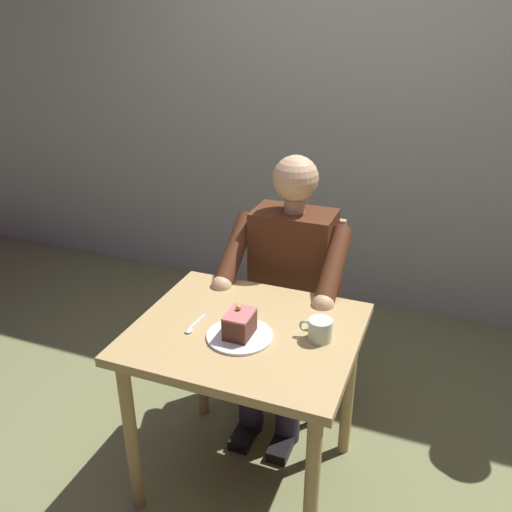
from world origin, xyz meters
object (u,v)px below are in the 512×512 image
at_px(dining_table, 246,354).
at_px(seated_person, 287,289).
at_px(dessert_spoon, 193,326).
at_px(coffee_cup, 320,329).
at_px(chair, 297,300).
at_px(cake_slice, 240,324).

xyz_separation_m(dining_table, seated_person, (0.00, -0.49, 0.02)).
bearing_deg(seated_person, dessert_spoon, 71.53).
bearing_deg(coffee_cup, chair, -67.10).
xyz_separation_m(dining_table, chair, (0.00, -0.66, -0.12)).
xyz_separation_m(dining_table, dessert_spoon, (0.18, 0.06, 0.11)).
bearing_deg(dining_table, cake_slice, 92.17).
xyz_separation_m(chair, cake_slice, (-0.00, 0.72, 0.29)).
height_order(cake_slice, coffee_cup, cake_slice).
bearing_deg(dessert_spoon, coffee_cup, -168.50).
bearing_deg(coffee_cup, dessert_spoon, 11.50).
relative_size(chair, coffee_cup, 7.49).
xyz_separation_m(cake_slice, dessert_spoon, (0.19, 0.00, -0.05)).
relative_size(dining_table, cake_slice, 6.78).
distance_m(chair, coffee_cup, 0.74).
bearing_deg(dessert_spoon, dining_table, -161.28).
relative_size(dining_table, dessert_spoon, 5.67).
bearing_deg(dining_table, seated_person, -90.00).
height_order(dining_table, coffee_cup, coffee_cup).
distance_m(seated_person, coffee_cup, 0.55).
bearing_deg(cake_slice, dining_table, -87.83).
xyz_separation_m(seated_person, dessert_spoon, (0.18, 0.55, 0.09)).
bearing_deg(chair, cake_slice, 90.17).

